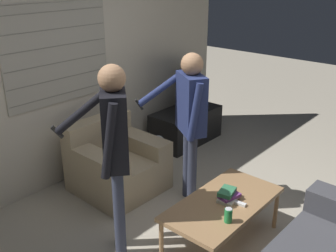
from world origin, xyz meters
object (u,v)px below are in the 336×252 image
at_px(armchair_beige, 115,164).
at_px(tv, 186,90).
at_px(spare_remote, 239,203).
at_px(soda_can, 228,215).
at_px(book_stack, 228,195).
at_px(coffee_table, 223,205).
at_px(floor_fan, 156,152).
at_px(person_right_standing, 190,111).
at_px(person_left_standing, 114,140).

distance_m(armchair_beige, tv, 1.65).
distance_m(tv, spare_remote, 2.43).
bearing_deg(soda_can, book_stack, 32.92).
distance_m(coffee_table, floor_fan, 1.65).
bearing_deg(soda_can, tv, 46.20).
bearing_deg(person_right_standing, tv, -18.24).
relative_size(book_stack, spare_remote, 1.80).
distance_m(tv, floor_fan, 1.09).
bearing_deg(coffee_table, book_stack, -11.10).
xyz_separation_m(soda_can, spare_remote, (0.28, 0.07, -0.05)).
bearing_deg(person_left_standing, soda_can, -111.53).
xyz_separation_m(person_left_standing, spare_remote, (0.73, -0.78, -0.63)).
bearing_deg(floor_fan, coffee_table, -115.37).
bearing_deg(coffee_table, person_right_standing, 60.79).
height_order(coffee_table, tv, tv).
height_order(tv, person_left_standing, person_left_standing).
bearing_deg(book_stack, floor_fan, 66.56).
bearing_deg(spare_remote, floor_fan, 59.47).
bearing_deg(tv, book_stack, 12.19).
bearing_deg(spare_remote, coffee_table, 103.99).
bearing_deg(floor_fan, book_stack, -113.44).
relative_size(armchair_beige, person_left_standing, 0.52).
distance_m(coffee_table, person_right_standing, 1.03).
height_order(armchair_beige, floor_fan, armchair_beige).
relative_size(tv, spare_remote, 6.12).
distance_m(person_left_standing, soda_can, 1.12).
height_order(tv, book_stack, tv).
height_order(person_left_standing, book_stack, person_left_standing).
bearing_deg(book_stack, person_right_standing, 64.66).
bearing_deg(coffee_table, floor_fan, 64.63).
relative_size(coffee_table, book_stack, 4.83).
xyz_separation_m(tv, soda_can, (-1.83, -1.91, -0.27)).
xyz_separation_m(armchair_beige, spare_remote, (0.01, -1.63, 0.16)).
xyz_separation_m(person_right_standing, soda_can, (-0.62, -0.90, -0.53)).
relative_size(coffee_table, person_right_standing, 0.72).
xyz_separation_m(tv, book_stack, (-1.55, -1.73, -0.28)).
height_order(person_right_standing, soda_can, person_right_standing).
xyz_separation_m(person_left_standing, floor_fan, (1.38, 0.82, -0.87)).
distance_m(armchair_beige, coffee_table, 1.50).
bearing_deg(person_left_standing, tv, -24.67).
relative_size(person_right_standing, soda_can, 13.00).
bearing_deg(person_left_standing, floor_fan, -18.77).
bearing_deg(tv, soda_can, 10.29).
distance_m(coffee_table, soda_can, 0.31).
distance_m(person_right_standing, soda_can, 1.21).
bearing_deg(book_stack, spare_remote, -91.33).
height_order(person_right_standing, floor_fan, person_right_standing).
bearing_deg(soda_can, armchair_beige, 81.12).
distance_m(coffee_table, book_stack, 0.10).
distance_m(coffee_table, tv, 2.38).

